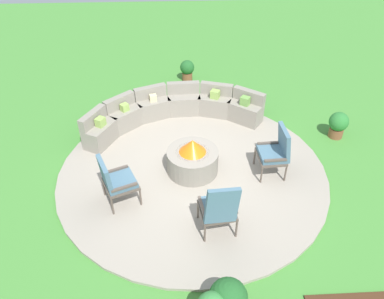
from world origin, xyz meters
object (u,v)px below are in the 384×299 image
at_px(potted_plant_4, 187,70).
at_px(potted_plant_0, 338,124).
at_px(lounge_chair_front_left, 115,180).
at_px(lounge_chair_back_left, 276,150).
at_px(lounge_chair_front_right, 219,208).
at_px(fire_pit, 193,159).
at_px(curved_stone_bench, 172,110).

bearing_deg(potted_plant_4, potted_plant_0, -42.00).
relative_size(lounge_chair_front_left, lounge_chair_back_left, 0.95).
bearing_deg(lounge_chair_front_right, potted_plant_0, 33.49).
xyz_separation_m(lounge_chair_front_right, lounge_chair_back_left, (1.30, 1.50, -0.01)).
height_order(lounge_chair_front_left, potted_plant_4, lounge_chair_front_left).
bearing_deg(fire_pit, potted_plant_4, 89.08).
xyz_separation_m(lounge_chair_front_right, potted_plant_4, (-0.29, 5.78, -0.28)).
distance_m(fire_pit, potted_plant_0, 3.60).
relative_size(fire_pit, curved_stone_bench, 0.25).
xyz_separation_m(fire_pit, lounge_chair_front_left, (-1.44, -0.82, 0.23)).
height_order(lounge_chair_back_left, potted_plant_0, lounge_chair_back_left).
distance_m(lounge_chair_back_left, potted_plant_4, 4.57).
distance_m(fire_pit, curved_stone_bench, 1.91).
xyz_separation_m(potted_plant_0, potted_plant_4, (-3.36, 3.02, -0.01)).
xyz_separation_m(lounge_chair_front_left, potted_plant_4, (1.51, 4.96, -0.25)).
relative_size(lounge_chair_front_right, potted_plant_0, 1.78).
relative_size(curved_stone_bench, lounge_chair_front_right, 3.71).
xyz_separation_m(lounge_chair_front_left, lounge_chair_front_right, (1.80, -0.82, 0.03)).
relative_size(lounge_chair_front_left, potted_plant_4, 1.64).
height_order(lounge_chair_front_right, lounge_chair_back_left, lounge_chair_front_right).
distance_m(curved_stone_bench, lounge_chair_front_right, 3.59).
xyz_separation_m(curved_stone_bench, lounge_chair_front_right, (0.76, -3.50, 0.25)).
xyz_separation_m(curved_stone_bench, potted_plant_0, (3.83, -0.75, -0.03)).
distance_m(fire_pit, lounge_chair_front_right, 1.69).
bearing_deg(potted_plant_0, lounge_chair_front_left, -158.35).
bearing_deg(lounge_chair_front_left, lounge_chair_front_right, 42.24).
bearing_deg(lounge_chair_back_left, lounge_chair_front_left, 99.56).
height_order(fire_pit, lounge_chair_front_left, lounge_chair_front_left).
bearing_deg(curved_stone_bench, lounge_chair_front_left, -111.15).
relative_size(fire_pit, lounge_chair_front_left, 1.04).
xyz_separation_m(lounge_chair_front_left, lounge_chair_back_left, (3.10, 0.68, 0.02)).
distance_m(fire_pit, lounge_chair_back_left, 1.68).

